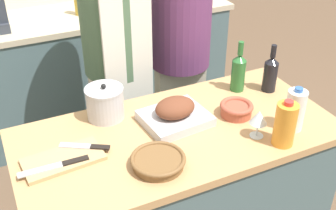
{
  "coord_description": "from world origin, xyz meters",
  "views": [
    {
      "loc": [
        -0.71,
        -1.4,
        1.99
      ],
      "look_at": [
        0.0,
        0.11,
        0.95
      ],
      "focal_mm": 45.0,
      "sensor_mm": 36.0,
      "label": 1
    }
  ],
  "objects_px": {
    "juice_jug": "(285,124)",
    "milk_jug": "(295,110)",
    "roasting_pan": "(175,114)",
    "person_cook_guest": "(180,48)",
    "wine_glass_left": "(259,118)",
    "knife_paring": "(86,146)",
    "wine_bottle_green": "(270,73)",
    "stock_pot": "(105,103)",
    "wine_bottle_dark": "(238,71)",
    "knife_chef": "(56,166)",
    "condiment_bottle_short": "(78,1)",
    "person_cook_aproned": "(116,51)",
    "cutting_board": "(63,159)",
    "mixing_bowl": "(237,109)",
    "wicker_basket": "(158,161)"
  },
  "relations": [
    {
      "from": "cutting_board",
      "to": "knife_paring",
      "type": "bearing_deg",
      "value": 15.09
    },
    {
      "from": "wicker_basket",
      "to": "knife_paring",
      "type": "distance_m",
      "value": 0.33
    },
    {
      "from": "roasting_pan",
      "to": "wine_glass_left",
      "type": "relative_size",
      "value": 2.39
    },
    {
      "from": "person_cook_guest",
      "to": "wine_glass_left",
      "type": "bearing_deg",
      "value": -82.27
    },
    {
      "from": "wine_bottle_green",
      "to": "wine_glass_left",
      "type": "height_order",
      "value": "wine_bottle_green"
    },
    {
      "from": "person_cook_aproned",
      "to": "wicker_basket",
      "type": "bearing_deg",
      "value": -104.6
    },
    {
      "from": "condiment_bottle_short",
      "to": "person_cook_aproned",
      "type": "relative_size",
      "value": 0.12
    },
    {
      "from": "stock_pot",
      "to": "wine_bottle_dark",
      "type": "distance_m",
      "value": 0.72
    },
    {
      "from": "milk_jug",
      "to": "wine_bottle_green",
      "type": "xyz_separation_m",
      "value": [
        0.12,
        0.34,
        0.0
      ]
    },
    {
      "from": "stock_pot",
      "to": "milk_jug",
      "type": "distance_m",
      "value": 0.88
    },
    {
      "from": "roasting_pan",
      "to": "person_cook_guest",
      "type": "xyz_separation_m",
      "value": [
        0.38,
        0.7,
        -0.02
      ]
    },
    {
      "from": "wine_glass_left",
      "to": "knife_paring",
      "type": "bearing_deg",
      "value": 162.59
    },
    {
      "from": "juice_jug",
      "to": "milk_jug",
      "type": "relative_size",
      "value": 1.02
    },
    {
      "from": "knife_chef",
      "to": "person_cook_aproned",
      "type": "height_order",
      "value": "person_cook_aproned"
    },
    {
      "from": "roasting_pan",
      "to": "cutting_board",
      "type": "relative_size",
      "value": 0.94
    },
    {
      "from": "juice_jug",
      "to": "cutting_board",
      "type": "bearing_deg",
      "value": 162.17
    },
    {
      "from": "roasting_pan",
      "to": "person_cook_aproned",
      "type": "height_order",
      "value": "person_cook_aproned"
    },
    {
      "from": "milk_jug",
      "to": "person_cook_guest",
      "type": "height_order",
      "value": "person_cook_guest"
    },
    {
      "from": "stock_pot",
      "to": "person_cook_aproned",
      "type": "relative_size",
      "value": 0.1
    },
    {
      "from": "roasting_pan",
      "to": "milk_jug",
      "type": "bearing_deg",
      "value": -30.16
    },
    {
      "from": "roasting_pan",
      "to": "knife_paring",
      "type": "xyz_separation_m",
      "value": [
        -0.44,
        -0.03,
        -0.03
      ]
    },
    {
      "from": "mixing_bowl",
      "to": "wine_bottle_dark",
      "type": "bearing_deg",
      "value": 56.37
    },
    {
      "from": "stock_pot",
      "to": "wine_bottle_dark",
      "type": "relative_size",
      "value": 0.66
    },
    {
      "from": "wine_bottle_green",
      "to": "knife_chef",
      "type": "height_order",
      "value": "wine_bottle_green"
    },
    {
      "from": "wine_glass_left",
      "to": "person_cook_guest",
      "type": "bearing_deg",
      "value": 84.23
    },
    {
      "from": "person_cook_aproned",
      "to": "knife_chef",
      "type": "bearing_deg",
      "value": -129.76
    },
    {
      "from": "mixing_bowl",
      "to": "knife_chef",
      "type": "height_order",
      "value": "mixing_bowl"
    },
    {
      "from": "milk_jug",
      "to": "wine_bottle_green",
      "type": "distance_m",
      "value": 0.35
    },
    {
      "from": "mixing_bowl",
      "to": "person_cook_guest",
      "type": "xyz_separation_m",
      "value": [
        0.09,
        0.78,
        -0.01
      ]
    },
    {
      "from": "wine_bottle_green",
      "to": "knife_chef",
      "type": "distance_m",
      "value": 1.18
    },
    {
      "from": "mixing_bowl",
      "to": "juice_jug",
      "type": "distance_m",
      "value": 0.29
    },
    {
      "from": "wicker_basket",
      "to": "condiment_bottle_short",
      "type": "distance_m",
      "value": 1.7
    },
    {
      "from": "roasting_pan",
      "to": "wicker_basket",
      "type": "bearing_deg",
      "value": -128.37
    },
    {
      "from": "condiment_bottle_short",
      "to": "person_cook_guest",
      "type": "distance_m",
      "value": 0.86
    },
    {
      "from": "wine_bottle_dark",
      "to": "condiment_bottle_short",
      "type": "height_order",
      "value": "condiment_bottle_short"
    },
    {
      "from": "juice_jug",
      "to": "knife_paring",
      "type": "xyz_separation_m",
      "value": [
        -0.79,
        0.32,
        -0.08
      ]
    },
    {
      "from": "juice_jug",
      "to": "roasting_pan",
      "type": "bearing_deg",
      "value": 135.49
    },
    {
      "from": "wicker_basket",
      "to": "knife_paring",
      "type": "height_order",
      "value": "wicker_basket"
    },
    {
      "from": "wine_bottle_green",
      "to": "wine_bottle_dark",
      "type": "bearing_deg",
      "value": 152.76
    },
    {
      "from": "stock_pot",
      "to": "wine_bottle_green",
      "type": "relative_size",
      "value": 0.7
    },
    {
      "from": "wicker_basket",
      "to": "stock_pot",
      "type": "height_order",
      "value": "stock_pot"
    },
    {
      "from": "mixing_bowl",
      "to": "knife_paring",
      "type": "height_order",
      "value": "mixing_bowl"
    },
    {
      "from": "wicker_basket",
      "to": "wine_bottle_dark",
      "type": "height_order",
      "value": "wine_bottle_dark"
    },
    {
      "from": "stock_pot",
      "to": "wine_bottle_dark",
      "type": "height_order",
      "value": "wine_bottle_dark"
    },
    {
      "from": "juice_jug",
      "to": "person_cook_aproned",
      "type": "relative_size",
      "value": 0.12
    },
    {
      "from": "condiment_bottle_short",
      "to": "person_cook_aproned",
      "type": "bearing_deg",
      "value": -89.35
    },
    {
      "from": "person_cook_guest",
      "to": "juice_jug",
      "type": "bearing_deg",
      "value": -77.98
    },
    {
      "from": "wine_glass_left",
      "to": "cutting_board",
      "type": "bearing_deg",
      "value": 166.64
    },
    {
      "from": "roasting_pan",
      "to": "knife_chef",
      "type": "xyz_separation_m",
      "value": [
        -0.58,
        -0.1,
        -0.03
      ]
    },
    {
      "from": "roasting_pan",
      "to": "cutting_board",
      "type": "bearing_deg",
      "value": -173.87
    }
  ]
}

